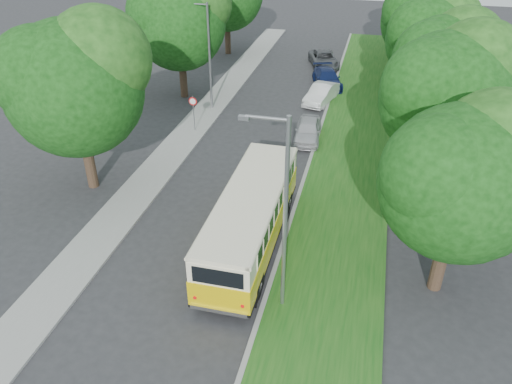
% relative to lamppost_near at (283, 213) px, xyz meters
% --- Properties ---
extents(ground, '(120.00, 120.00, 0.00)m').
position_rel_lamppost_near_xyz_m(ground, '(-4.21, 2.50, -4.37)').
color(ground, '#2C2C2F').
rests_on(ground, ground).
extents(curb, '(0.20, 70.00, 0.15)m').
position_rel_lamppost_near_xyz_m(curb, '(-0.61, 7.50, -4.29)').
color(curb, gray).
rests_on(curb, ground).
extents(grass_verge, '(4.50, 70.00, 0.13)m').
position_rel_lamppost_near_xyz_m(grass_verge, '(1.74, 7.50, -4.30)').
color(grass_verge, '#165115').
rests_on(grass_verge, ground).
extents(sidewalk, '(2.20, 70.00, 0.12)m').
position_rel_lamppost_near_xyz_m(sidewalk, '(-9.01, 7.50, -4.31)').
color(sidewalk, gray).
rests_on(sidewalk, ground).
extents(treeline, '(24.27, 41.91, 9.46)m').
position_rel_lamppost_near_xyz_m(treeline, '(-1.06, 20.49, 1.56)').
color(treeline, '#332319').
rests_on(treeline, ground).
extents(lamppost_near, '(1.71, 0.16, 8.00)m').
position_rel_lamppost_near_xyz_m(lamppost_near, '(0.00, 0.00, 0.00)').
color(lamppost_near, gray).
rests_on(lamppost_near, ground).
extents(lamppost_far, '(1.71, 0.16, 7.50)m').
position_rel_lamppost_near_xyz_m(lamppost_far, '(-8.91, 18.50, -0.25)').
color(lamppost_far, gray).
rests_on(lamppost_far, ground).
extents(warning_sign, '(0.56, 0.10, 2.50)m').
position_rel_lamppost_near_xyz_m(warning_sign, '(-8.71, 14.48, -2.66)').
color(warning_sign, gray).
rests_on(warning_sign, ground).
extents(vintage_bus, '(2.52, 9.73, 2.89)m').
position_rel_lamppost_near_xyz_m(vintage_bus, '(-2.02, 3.39, -2.92)').
color(vintage_bus, yellow).
rests_on(vintage_bus, ground).
extents(car_silver, '(1.85, 4.08, 1.36)m').
position_rel_lamppost_near_xyz_m(car_silver, '(-1.21, 15.05, -3.69)').
color(car_silver, silver).
rests_on(car_silver, ground).
extents(car_white, '(2.42, 4.44, 1.39)m').
position_rel_lamppost_near_xyz_m(car_white, '(-1.21, 21.68, -3.67)').
color(car_white, white).
rests_on(car_white, ground).
extents(car_blue, '(3.22, 4.99, 1.35)m').
position_rel_lamppost_near_xyz_m(car_blue, '(-1.21, 25.39, -3.70)').
color(car_blue, navy).
rests_on(car_blue, ground).
extents(car_grey, '(3.57, 5.29, 1.35)m').
position_rel_lamppost_near_xyz_m(car_grey, '(-2.12, 30.55, -3.70)').
color(car_grey, '#505357').
rests_on(car_grey, ground).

